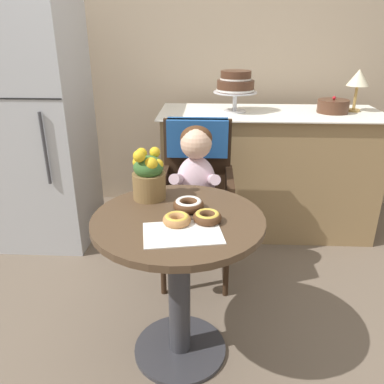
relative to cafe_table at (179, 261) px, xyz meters
The scene contains 15 objects.
ground_plane 0.51m from the cafe_table, ahead, with size 8.00×8.00×0.00m, color #6B5B4C.
back_wall 2.03m from the cafe_table, 90.00° to the left, with size 4.80×0.10×2.70m, color tan.
cafe_table is the anchor object (origin of this frame).
wicker_chair 0.72m from the cafe_table, 85.91° to the left, with size 0.42×0.45×0.95m.
seated_child 0.58m from the cafe_table, 84.77° to the left, with size 0.27×0.32×0.73m.
paper_napkin 0.26m from the cafe_table, 78.48° to the right, with size 0.30×0.20×0.00m, color white.
donut_front 0.27m from the cafe_table, 17.23° to the right, with size 0.12×0.12×0.04m.
donut_mid 0.25m from the cafe_table, 62.67° to the left, with size 0.13×0.13×0.04m.
donut_side 0.24m from the cafe_table, 92.54° to the right, with size 0.11×0.11×0.04m.
flower_vase 0.40m from the cafe_table, 127.75° to the left, with size 0.15×0.15×0.24m.
display_counter 1.41m from the cafe_table, 67.07° to the left, with size 1.56×0.62×0.90m.
tiered_cake_stand 1.45m from the cafe_table, 77.35° to the left, with size 0.30×0.30×0.28m.
round_layer_cake 1.68m from the cafe_table, 53.34° to the left, with size 0.21×0.21×0.11m.
table_lamp 1.86m from the cafe_table, 50.19° to the left, with size 0.15×0.15×0.28m.
refrigerator 1.56m from the cafe_table, 133.67° to the left, with size 0.64×0.63×1.70m.
Camera 1 is at (0.13, -1.42, 1.44)m, focal length 36.18 mm.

